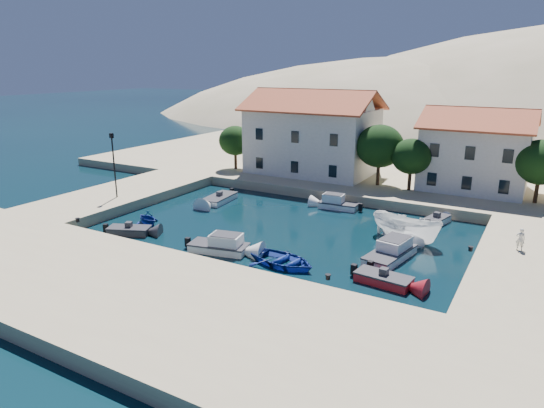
{
  "coord_description": "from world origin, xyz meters",
  "views": [
    {
      "loc": [
        18.4,
        -24.02,
        13.38
      ],
      "look_at": [
        -1.38,
        10.36,
        2.0
      ],
      "focal_mm": 32.0,
      "sensor_mm": 36.0,
      "label": 1
    }
  ],
  "objects_px": {
    "building_left": "(313,131)",
    "lamppost": "(114,159)",
    "building_mid": "(476,148)",
    "rowboat_south": "(283,265)",
    "cabin_cruiser_east": "(390,253)",
    "pedestrian": "(520,239)",
    "cabin_cruiser_south": "(219,246)",
    "boat_east": "(405,240)"
  },
  "relations": [
    {
      "from": "cabin_cruiser_east",
      "to": "boat_east",
      "type": "relative_size",
      "value": 0.89
    },
    {
      "from": "cabin_cruiser_east",
      "to": "boat_east",
      "type": "bearing_deg",
      "value": 10.21
    },
    {
      "from": "building_left",
      "to": "pedestrian",
      "type": "relative_size",
      "value": 9.34
    },
    {
      "from": "rowboat_south",
      "to": "cabin_cruiser_east",
      "type": "xyz_separation_m",
      "value": [
        6.13,
        4.73,
        0.48
      ]
    },
    {
      "from": "rowboat_south",
      "to": "boat_east",
      "type": "distance_m",
      "value": 11.01
    },
    {
      "from": "lamppost",
      "to": "cabin_cruiser_south",
      "type": "relative_size",
      "value": 1.33
    },
    {
      "from": "building_left",
      "to": "rowboat_south",
      "type": "height_order",
      "value": "building_left"
    },
    {
      "from": "rowboat_south",
      "to": "pedestrian",
      "type": "xyz_separation_m",
      "value": [
        14.11,
        8.51,
        1.79
      ]
    },
    {
      "from": "cabin_cruiser_south",
      "to": "lamppost",
      "type": "bearing_deg",
      "value": 151.4
    },
    {
      "from": "boat_east",
      "to": "cabin_cruiser_south",
      "type": "bearing_deg",
      "value": 143.01
    },
    {
      "from": "building_left",
      "to": "building_mid",
      "type": "distance_m",
      "value": 18.04
    },
    {
      "from": "building_mid",
      "to": "pedestrian",
      "type": "xyz_separation_m",
      "value": [
        5.6,
        -17.05,
        -3.43
      ]
    },
    {
      "from": "building_left",
      "to": "building_mid",
      "type": "xyz_separation_m",
      "value": [
        18.0,
        1.0,
        -0.71
      ]
    },
    {
      "from": "cabin_cruiser_south",
      "to": "boat_east",
      "type": "distance_m",
      "value": 14.78
    },
    {
      "from": "lamppost",
      "to": "pedestrian",
      "type": "xyz_separation_m",
      "value": [
        35.1,
        3.95,
        -2.97
      ]
    },
    {
      "from": "cabin_cruiser_south",
      "to": "pedestrian",
      "type": "relative_size",
      "value": 2.97
    },
    {
      "from": "lamppost",
      "to": "cabin_cruiser_south",
      "type": "distance_m",
      "value": 16.88
    },
    {
      "from": "rowboat_south",
      "to": "boat_east",
      "type": "bearing_deg",
      "value": -24.39
    },
    {
      "from": "cabin_cruiser_south",
      "to": "building_left",
      "type": "bearing_deg",
      "value": 87.72
    },
    {
      "from": "building_mid",
      "to": "rowboat_south",
      "type": "xyz_separation_m",
      "value": [
        -8.51,
        -25.56,
        -5.22
      ]
    },
    {
      "from": "cabin_cruiser_east",
      "to": "building_mid",
      "type": "bearing_deg",
      "value": 2.78
    },
    {
      "from": "building_mid",
      "to": "cabin_cruiser_east",
      "type": "relative_size",
      "value": 1.99
    },
    {
      "from": "boat_east",
      "to": "cabin_cruiser_east",
      "type": "bearing_deg",
      "value": -165.45
    },
    {
      "from": "cabin_cruiser_south",
      "to": "cabin_cruiser_east",
      "type": "height_order",
      "value": "same"
    },
    {
      "from": "cabin_cruiser_east",
      "to": "boat_east",
      "type": "height_order",
      "value": "cabin_cruiser_east"
    },
    {
      "from": "lamppost",
      "to": "pedestrian",
      "type": "bearing_deg",
      "value": 6.42
    },
    {
      "from": "pedestrian",
      "to": "building_mid",
      "type": "bearing_deg",
      "value": -76.01
    },
    {
      "from": "boat_east",
      "to": "pedestrian",
      "type": "bearing_deg",
      "value": -81.25
    },
    {
      "from": "building_left",
      "to": "rowboat_south",
      "type": "distance_m",
      "value": 26.99
    },
    {
      "from": "cabin_cruiser_south",
      "to": "pedestrian",
      "type": "distance_m",
      "value": 21.36
    },
    {
      "from": "boat_east",
      "to": "pedestrian",
      "type": "distance_m",
      "value": 8.28
    },
    {
      "from": "cabin_cruiser_east",
      "to": "pedestrian",
      "type": "relative_size",
      "value": 3.35
    },
    {
      "from": "building_mid",
      "to": "lamppost",
      "type": "bearing_deg",
      "value": -144.55
    },
    {
      "from": "rowboat_south",
      "to": "lamppost",
      "type": "bearing_deg",
      "value": 86.7
    },
    {
      "from": "building_left",
      "to": "building_mid",
      "type": "relative_size",
      "value": 1.4
    },
    {
      "from": "building_mid",
      "to": "boat_east",
      "type": "distance_m",
      "value": 17.35
    },
    {
      "from": "rowboat_south",
      "to": "cabin_cruiser_east",
      "type": "height_order",
      "value": "cabin_cruiser_east"
    },
    {
      "from": "building_left",
      "to": "cabin_cruiser_east",
      "type": "height_order",
      "value": "building_left"
    },
    {
      "from": "building_left",
      "to": "lamppost",
      "type": "height_order",
      "value": "building_left"
    },
    {
      "from": "building_mid",
      "to": "boat_east",
      "type": "height_order",
      "value": "building_mid"
    },
    {
      "from": "building_left",
      "to": "cabin_cruiser_south",
      "type": "distance_m",
      "value": 25.66
    },
    {
      "from": "cabin_cruiser_south",
      "to": "boat_east",
      "type": "height_order",
      "value": "cabin_cruiser_south"
    }
  ]
}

